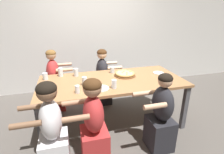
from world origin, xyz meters
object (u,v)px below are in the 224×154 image
Objects in this scene: empty_plate_a at (101,88)px; diner_near_midright at (161,116)px; cocktail_glass_blue at (45,77)px; diner_near_midleft at (94,125)px; drinking_glass_a at (112,70)px; pizza_board_main at (125,74)px; drinking_glass_b at (61,73)px; drinking_glass_e at (85,82)px; diner_near_left at (52,132)px; diner_far_center at (103,79)px; drinking_glass_f at (76,73)px; diner_far_left at (55,83)px; drinking_glass_d at (77,90)px; drinking_glass_c at (114,85)px; empty_plate_b at (158,73)px.

diner_near_midright is at bearing -32.76° from empty_plate_a.
cocktail_glass_blue is 0.12× the size of diner_near_midleft.
empty_plate_a is at bearing -118.63° from drinking_glass_a.
diner_near_midright is at bearing -90.00° from diner_near_midleft.
drinking_glass_a is at bearing 61.37° from empty_plate_a.
pizza_board_main is 2.54× the size of drinking_glass_b.
diner_near_left reaches higher than drinking_glass_e.
drinking_glass_f is at bearing -52.98° from diner_far_center.
drinking_glass_a reaches higher than empty_plate_a.
drinking_glass_b is 0.48m from diner_far_left.
diner_near_left is at bearing -143.08° from pizza_board_main.
pizza_board_main is 3.37× the size of drinking_glass_d.
drinking_glass_b is (-0.54, 0.67, 0.05)m from empty_plate_a.
drinking_glass_c is 0.51m from drinking_glass_d.
drinking_glass_f reaches higher than empty_plate_b.
cocktail_glass_blue is at bearing 147.56° from drinking_glass_c.
pizza_board_main is 0.71m from diner_far_center.
drinking_glass_f is 0.11× the size of diner_far_left.
diner_far_left is (-0.68, 1.01, -0.26)m from empty_plate_a.
drinking_glass_b is at bearing 166.12° from pizza_board_main.
empty_plate_b is 0.16× the size of diner_far_left.
empty_plate_b is 1.56m from diner_near_midleft.
drinking_glass_f is (0.25, -0.06, -0.00)m from drinking_glass_b.
diner_near_midleft is at bearing -88.77° from drinking_glass_e.
cocktail_glass_blue is at bearing 143.35° from empty_plate_a.
empty_plate_a is 0.21× the size of diner_near_midleft.
diner_far_center is at bearing 143.75° from empty_plate_b.
drinking_glass_b is 1.12× the size of drinking_glass_c.
drinking_glass_d is 0.09× the size of diner_near_left.
pizza_board_main is 0.54m from drinking_glass_c.
drinking_glass_c is 0.11× the size of diner_far_center.
drinking_glass_c is (0.18, -0.03, 0.05)m from empty_plate_a.
pizza_board_main is 1.47m from diner_near_left.
cocktail_glass_blue is 0.25m from drinking_glass_b.
drinking_glass_b is at bearing 47.97° from diner_near_midright.
empty_plate_a is 1.07m from diner_far_center.
drinking_glass_a reaches higher than empty_plate_b.
drinking_glass_e is at bearing 30.11° from diner_far_left.
drinking_glass_d is 0.60m from diner_near_left.
drinking_glass_e is (-0.38, 0.22, -0.00)m from drinking_glass_c.
pizza_board_main is at bearing 39.56° from empty_plate_a.
empty_plate_b is at bearing 16.80° from drinking_glass_d.
pizza_board_main is at bearing 17.72° from drinking_glass_e.
empty_plate_b is (1.10, 0.38, 0.00)m from empty_plate_a.
drinking_glass_d is at bearing -163.20° from empty_plate_b.
diner_far_left reaches higher than diner_far_center.
diner_far_center is (0.92, 0.00, -0.01)m from diner_far_left.
drinking_glass_a is 0.88× the size of drinking_glass_c.
diner_far_center is at bearing 61.94° from drinking_glass_d.
drinking_glass_f is at bearing -13.36° from drinking_glass_b.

